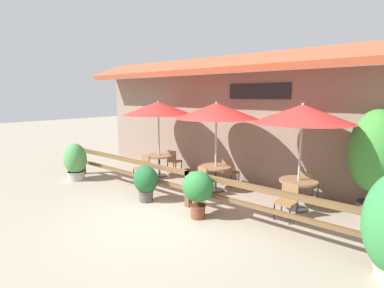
# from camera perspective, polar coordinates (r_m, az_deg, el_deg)

# --- Properties ---
(ground_plane) EXTENTS (60.00, 60.00, 0.00)m
(ground_plane) POSITION_cam_1_polar(r_m,az_deg,el_deg) (7.30, -6.25, -14.01)
(ground_plane) COLOR #9E937F
(building_facade) EXTENTS (14.28, 1.49, 4.23)m
(building_facade) POSITION_cam_1_polar(r_m,az_deg,el_deg) (10.01, 10.81, 5.03)
(building_facade) COLOR gray
(building_facade) RESTS_ON ground
(patio_railing) EXTENTS (10.40, 0.14, 0.95)m
(patio_railing) POSITION_cam_1_polar(r_m,az_deg,el_deg) (7.78, -0.71, -7.03)
(patio_railing) COLOR brown
(patio_railing) RESTS_ON ground
(patio_umbrella_near) EXTENTS (2.45, 2.45, 2.69)m
(patio_umbrella_near) POSITION_cam_1_polar(r_m,az_deg,el_deg) (10.54, -6.44, 6.78)
(patio_umbrella_near) COLOR #B7B2A8
(patio_umbrella_near) RESTS_ON ground
(dining_table_near) EXTENTS (0.95, 0.95, 0.77)m
(dining_table_near) POSITION_cam_1_polar(r_m,az_deg,el_deg) (10.77, -6.27, -2.90)
(dining_table_near) COLOR olive
(dining_table_near) RESTS_ON ground
(chair_near_streetside) EXTENTS (0.47, 0.47, 0.84)m
(chair_near_streetside) POSITION_cam_1_polar(r_m,az_deg,el_deg) (10.37, -9.32, -4.27)
(chair_near_streetside) COLOR olive
(chair_near_streetside) RESTS_ON ground
(chair_near_wallside) EXTENTS (0.47, 0.47, 0.84)m
(chair_near_wallside) POSITION_cam_1_polar(r_m,az_deg,el_deg) (11.28, -3.54, -3.06)
(chair_near_wallside) COLOR olive
(chair_near_wallside) RESTS_ON ground
(patio_umbrella_middle) EXTENTS (2.45, 2.45, 2.69)m
(patio_umbrella_middle) POSITION_cam_1_polar(r_m,az_deg,el_deg) (8.83, 4.67, 6.33)
(patio_umbrella_middle) COLOR #B7B2A8
(patio_umbrella_middle) RESTS_ON ground
(dining_table_middle) EXTENTS (0.95, 0.95, 0.77)m
(dining_table_middle) POSITION_cam_1_polar(r_m,az_deg,el_deg) (9.11, 4.52, -5.14)
(dining_table_middle) COLOR olive
(dining_table_middle) RESTS_ON ground
(chair_middle_streetside) EXTENTS (0.51, 0.51, 0.84)m
(chair_middle_streetside) POSITION_cam_1_polar(r_m,az_deg,el_deg) (8.61, 1.33, -6.97)
(chair_middle_streetside) COLOR olive
(chair_middle_streetside) RESTS_ON ground
(chair_middle_wallside) EXTENTS (0.46, 0.46, 0.84)m
(chair_middle_wallside) POSITION_cam_1_polar(r_m,az_deg,el_deg) (9.73, 7.13, -5.12)
(chair_middle_wallside) COLOR olive
(chair_middle_wallside) RESTS_ON ground
(patio_umbrella_far) EXTENTS (2.45, 2.45, 2.69)m
(patio_umbrella_far) POSITION_cam_1_polar(r_m,az_deg,el_deg) (7.78, 20.30, 5.39)
(patio_umbrella_far) COLOR #B7B2A8
(patio_umbrella_far) RESTS_ON ground
(dining_table_far) EXTENTS (0.95, 0.95, 0.77)m
(dining_table_far) POSITION_cam_1_polar(r_m,az_deg,el_deg) (8.09, 19.57, -7.53)
(dining_table_far) COLOR olive
(dining_table_far) RESTS_ON ground
(chair_far_streetside) EXTENTS (0.44, 0.44, 0.84)m
(chair_far_streetside) POSITION_cam_1_polar(r_m,az_deg,el_deg) (7.44, 17.70, -10.07)
(chair_far_streetside) COLOR olive
(chair_far_streetside) RESTS_ON ground
(chair_far_wallside) EXTENTS (0.45, 0.45, 0.84)m
(chair_far_wallside) POSITION_cam_1_polar(r_m,az_deg,el_deg) (8.83, 21.15, -7.20)
(chair_far_wallside) COLOR olive
(chair_far_wallside) RESTS_ON ground
(potted_plant_entrance_palm) EXTENTS (0.77, 0.70, 1.13)m
(potted_plant_entrance_palm) POSITION_cam_1_polar(r_m,az_deg,el_deg) (7.08, 1.15, -8.54)
(potted_plant_entrance_palm) COLOR brown
(potted_plant_entrance_palm) RESTS_ON ground
(potted_plant_corner_fern) EXTENTS (0.82, 0.74, 1.27)m
(potted_plant_corner_fern) POSITION_cam_1_polar(r_m,az_deg,el_deg) (10.96, -21.36, -3.04)
(potted_plant_corner_fern) COLOR #B7AD99
(potted_plant_corner_fern) RESTS_ON ground
(potted_plant_tall_tropical) EXTENTS (0.71, 0.64, 0.99)m
(potted_plant_tall_tropical) POSITION_cam_1_polar(r_m,az_deg,el_deg) (8.30, -8.80, -7.05)
(potted_plant_tall_tropical) COLOR #564C47
(potted_plant_tall_tropical) RESTS_ON ground
(potted_plant_broad_leaf) EXTENTS (1.20, 1.08, 2.57)m
(potted_plant_broad_leaf) POSITION_cam_1_polar(r_m,az_deg,el_deg) (8.35, 31.54, -1.64)
(potted_plant_broad_leaf) COLOR #564C47
(potted_plant_broad_leaf) RESTS_ON ground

